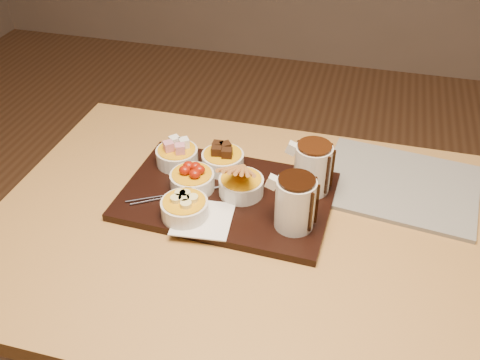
% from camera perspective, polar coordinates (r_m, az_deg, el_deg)
% --- Properties ---
extents(dining_table, '(1.20, 0.80, 0.75)m').
position_cam_1_polar(dining_table, '(1.20, 2.95, -8.59)').
color(dining_table, '#B08141').
rests_on(dining_table, ground).
extents(serving_board, '(0.47, 0.32, 0.02)m').
position_cam_1_polar(serving_board, '(1.20, -1.39, -1.73)').
color(serving_board, black).
rests_on(serving_board, dining_table).
extents(napkin, '(0.13, 0.13, 0.00)m').
position_cam_1_polar(napkin, '(1.12, -3.97, -4.16)').
color(napkin, white).
rests_on(napkin, serving_board).
extents(bowl_marshmallows, '(0.10, 0.10, 0.04)m').
position_cam_1_polar(bowl_marshmallows, '(1.28, -6.72, 2.50)').
color(bowl_marshmallows, silver).
rests_on(bowl_marshmallows, serving_board).
extents(bowl_cake, '(0.10, 0.10, 0.04)m').
position_cam_1_polar(bowl_cake, '(1.26, -1.84, 2.05)').
color(bowl_cake, silver).
rests_on(bowl_cake, serving_board).
extents(bowl_strawberries, '(0.10, 0.10, 0.04)m').
position_cam_1_polar(bowl_strawberries, '(1.20, -5.11, -0.11)').
color(bowl_strawberries, silver).
rests_on(bowl_strawberries, serving_board).
extents(bowl_biscotti, '(0.10, 0.10, 0.04)m').
position_cam_1_polar(bowl_biscotti, '(1.18, 0.13, -0.65)').
color(bowl_biscotti, silver).
rests_on(bowl_biscotti, serving_board).
extents(bowl_bananas, '(0.10, 0.10, 0.04)m').
position_cam_1_polar(bowl_bananas, '(1.13, -5.92, -3.08)').
color(bowl_bananas, silver).
rests_on(bowl_bananas, serving_board).
extents(pitcher_dark_chocolate, '(0.08, 0.08, 0.11)m').
position_cam_1_polar(pitcher_dark_chocolate, '(1.08, 5.90, -2.55)').
color(pitcher_dark_chocolate, silver).
rests_on(pitcher_dark_chocolate, serving_board).
extents(pitcher_milk_chocolate, '(0.08, 0.08, 0.11)m').
position_cam_1_polar(pitcher_milk_chocolate, '(1.18, 7.74, 1.20)').
color(pitcher_milk_chocolate, silver).
rests_on(pitcher_milk_chocolate, serving_board).
extents(fondue_skewers, '(0.16, 0.24, 0.01)m').
position_cam_1_polar(fondue_skewers, '(1.19, -5.95, -1.30)').
color(fondue_skewers, silver).
rests_on(fondue_skewers, serving_board).
extents(newspaper, '(0.38, 0.32, 0.01)m').
position_cam_1_polar(newspaper, '(1.29, 16.58, -0.47)').
color(newspaper, beige).
rests_on(newspaper, dining_table).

